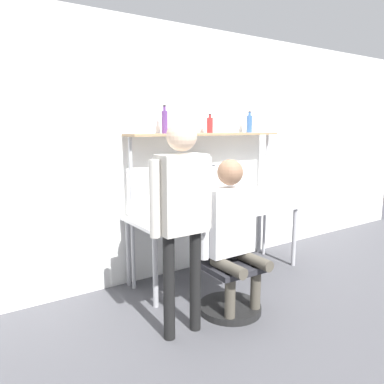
# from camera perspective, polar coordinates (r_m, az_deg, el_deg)

# --- Properties ---
(ground_plane) EXTENTS (12.00, 12.00, 0.00)m
(ground_plane) POSITION_cam_1_polar(r_m,az_deg,el_deg) (4.05, 7.06, -14.02)
(ground_plane) COLOR #4C4C51
(wall_back) EXTENTS (8.00, 0.06, 2.70)m
(wall_back) POSITION_cam_1_polar(r_m,az_deg,el_deg) (4.30, 0.83, 6.10)
(wall_back) COLOR white
(wall_back) RESTS_ON ground_plane
(desk) EXTENTS (1.98, 0.70, 0.74)m
(desk) POSITION_cam_1_polar(r_m,az_deg,el_deg) (4.10, 3.85, -3.76)
(desk) COLOR white
(desk) RESTS_ON ground_plane
(shelf_unit) EXTENTS (1.88, 0.29, 1.57)m
(shelf_unit) POSITION_cam_1_polar(r_m,az_deg,el_deg) (4.15, 2.32, 6.38)
(shelf_unit) COLOR #997A56
(shelf_unit) RESTS_ON ground_plane
(monitor) EXTENTS (0.49, 0.16, 0.47)m
(monitor) POSITION_cam_1_polar(r_m,az_deg,el_deg) (4.12, 0.82, 1.18)
(monitor) COLOR #333338
(monitor) RESTS_ON desk
(laptop) EXTENTS (0.33, 0.22, 0.23)m
(laptop) POSITION_cam_1_polar(r_m,az_deg,el_deg) (3.78, -0.20, -2.85)
(laptop) COLOR silver
(laptop) RESTS_ON desk
(cell_phone) EXTENTS (0.07, 0.15, 0.01)m
(cell_phone) POSITION_cam_1_polar(r_m,az_deg,el_deg) (3.91, 3.05, -3.31)
(cell_phone) COLOR black
(cell_phone) RESTS_ON desk
(office_chair) EXTENTS (0.56, 0.56, 0.90)m
(office_chair) POSITION_cam_1_polar(r_m,az_deg,el_deg) (3.47, 5.44, -13.33)
(office_chair) COLOR black
(office_chair) RESTS_ON ground_plane
(person_seated) EXTENTS (0.61, 0.47, 1.37)m
(person_seated) POSITION_cam_1_polar(r_m,az_deg,el_deg) (3.26, 6.06, -4.95)
(person_seated) COLOR #4C473D
(person_seated) RESTS_ON ground_plane
(person_standing) EXTENTS (0.54, 0.23, 1.69)m
(person_standing) POSITION_cam_1_polar(r_m,az_deg,el_deg) (2.82, -1.53, -1.54)
(person_standing) COLOR black
(person_standing) RESTS_ON ground_plane
(bottle_purple) EXTENTS (0.06, 0.06, 0.28)m
(bottle_purple) POSITION_cam_1_polar(r_m,az_deg,el_deg) (3.84, -4.20, 10.67)
(bottle_purple) COLOR #593372
(bottle_purple) RESTS_ON shelf_unit
(bottle_blue) EXTENTS (0.07, 0.07, 0.25)m
(bottle_blue) POSITION_cam_1_polar(r_m,az_deg,el_deg) (4.53, 8.73, 10.28)
(bottle_blue) COLOR #335999
(bottle_blue) RESTS_ON shelf_unit
(bottle_red) EXTENTS (0.07, 0.07, 0.21)m
(bottle_red) POSITION_cam_1_polar(r_m,az_deg,el_deg) (4.16, 2.73, 10.18)
(bottle_red) COLOR maroon
(bottle_red) RESTS_ON shelf_unit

